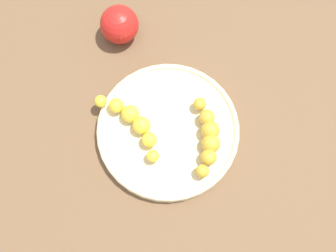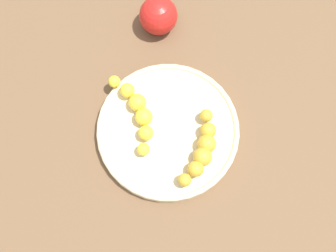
# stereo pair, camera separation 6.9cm
# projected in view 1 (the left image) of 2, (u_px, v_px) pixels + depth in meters

# --- Properties ---
(ground_plane) EXTENTS (2.40, 2.40, 0.00)m
(ground_plane) POSITION_uv_depth(u_px,v_px,m) (168.00, 132.00, 0.72)
(ground_plane) COLOR brown
(fruit_bowl) EXTENTS (0.25, 0.25, 0.02)m
(fruit_bowl) POSITION_uv_depth(u_px,v_px,m) (168.00, 130.00, 0.71)
(fruit_bowl) COLOR beige
(fruit_bowl) RESTS_ON ground_plane
(banana_yellow) EXTENTS (0.16, 0.06, 0.03)m
(banana_yellow) POSITION_uv_depth(u_px,v_px,m) (133.00, 122.00, 0.69)
(banana_yellow) COLOR yellow
(banana_yellow) RESTS_ON fruit_bowl
(banana_spotted) EXTENTS (0.12, 0.09, 0.03)m
(banana_spotted) POSITION_uv_depth(u_px,v_px,m) (208.00, 137.00, 0.68)
(banana_spotted) COLOR gold
(banana_spotted) RESTS_ON fruit_bowl
(apple_red) EXTENTS (0.07, 0.07, 0.07)m
(apple_red) POSITION_uv_depth(u_px,v_px,m) (119.00, 25.00, 0.75)
(apple_red) COLOR red
(apple_red) RESTS_ON ground_plane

